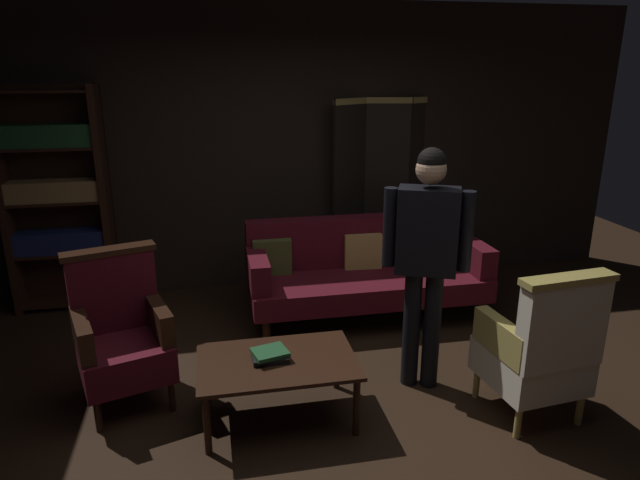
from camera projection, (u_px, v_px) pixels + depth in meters
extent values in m
plane|color=black|center=(344.00, 412.00, 3.67)|extent=(10.00, 10.00, 0.00)
cube|color=black|center=(287.00, 149.00, 5.54)|extent=(7.20, 0.10, 2.80)
cube|color=black|center=(349.00, 194.00, 5.63)|extent=(0.40, 0.28, 1.90)
cube|color=tan|center=(351.00, 101.00, 5.35)|extent=(0.40, 0.29, 0.06)
cube|color=black|center=(386.00, 191.00, 5.78)|extent=(0.46, 0.12, 1.90)
cube|color=tan|center=(389.00, 100.00, 5.51)|extent=(0.46, 0.13, 0.06)
cube|color=black|center=(422.00, 188.00, 5.93)|extent=(0.42, 0.25, 1.90)
cube|color=tan|center=(427.00, 99.00, 5.65)|extent=(0.42, 0.26, 0.06)
cube|color=black|center=(456.00, 185.00, 6.07)|extent=(0.46, 0.12, 1.90)
cube|color=tan|center=(463.00, 99.00, 5.79)|extent=(0.46, 0.13, 0.06)
cube|color=black|center=(6.00, 204.00, 4.91)|extent=(0.06, 0.32, 2.05)
cube|color=black|center=(106.00, 199.00, 5.07)|extent=(0.06, 0.32, 2.05)
cube|color=black|center=(61.00, 198.00, 5.13)|extent=(0.90, 0.02, 2.05)
cube|color=black|center=(71.00, 300.00, 5.28)|extent=(0.86, 0.30, 0.02)
cube|color=black|center=(64.00, 252.00, 5.14)|extent=(0.86, 0.30, 0.02)
cube|color=navy|center=(62.00, 241.00, 5.08)|extent=(0.78, 0.22, 0.20)
cube|color=black|center=(57.00, 201.00, 4.99)|extent=(0.86, 0.30, 0.02)
cube|color=#9E7A47|center=(55.00, 191.00, 4.94)|extent=(0.78, 0.22, 0.18)
cube|color=black|center=(49.00, 148.00, 4.85)|extent=(0.86, 0.30, 0.02)
cube|color=#1E4C28|center=(47.00, 136.00, 4.80)|extent=(0.78, 0.22, 0.19)
cube|color=black|center=(41.00, 91.00, 4.70)|extent=(0.86, 0.30, 0.02)
cylinder|color=black|center=(266.00, 331.00, 4.54)|extent=(0.07, 0.07, 0.22)
cylinder|color=black|center=(480.00, 312.00, 4.90)|extent=(0.07, 0.07, 0.22)
cylinder|color=black|center=(259.00, 302.00, 5.10)|extent=(0.07, 0.07, 0.22)
cylinder|color=black|center=(451.00, 287.00, 5.46)|extent=(0.07, 0.07, 0.22)
cube|color=#4C0F19|center=(368.00, 285.00, 4.94)|extent=(2.10, 0.76, 0.20)
cube|color=#4C0F19|center=(360.00, 240.00, 5.13)|extent=(2.10, 0.18, 0.46)
cube|color=#4C0F19|center=(258.00, 269.00, 4.68)|extent=(0.16, 0.68, 0.26)
cube|color=#4C0F19|center=(472.00, 254.00, 5.05)|extent=(0.16, 0.68, 0.26)
cube|color=#4C5123|center=(272.00, 258.00, 4.89)|extent=(0.35, 0.14, 0.34)
cube|color=tan|center=(363.00, 252.00, 5.05)|extent=(0.35, 0.15, 0.34)
cube|color=maroon|center=(447.00, 246.00, 5.21)|extent=(0.36, 0.21, 0.35)
cylinder|color=black|center=(207.00, 425.00, 3.21)|extent=(0.04, 0.04, 0.39)
cylinder|color=black|center=(356.00, 407.00, 3.38)|extent=(0.04, 0.04, 0.39)
cylinder|color=black|center=(206.00, 376.00, 3.72)|extent=(0.04, 0.04, 0.39)
cylinder|color=black|center=(337.00, 363.00, 3.89)|extent=(0.04, 0.04, 0.39)
cube|color=black|center=(277.00, 362.00, 3.49)|extent=(1.00, 0.64, 0.03)
cylinder|color=tan|center=(533.00, 372.00, 3.93)|extent=(0.04, 0.04, 0.22)
cylinder|color=tan|center=(476.00, 383.00, 3.80)|extent=(0.04, 0.04, 0.22)
cylinder|color=tan|center=(580.00, 409.00, 3.51)|extent=(0.04, 0.04, 0.22)
cylinder|color=tan|center=(518.00, 422.00, 3.38)|extent=(0.04, 0.04, 0.22)
cube|color=beige|center=(530.00, 365.00, 3.59)|extent=(0.61, 0.61, 0.24)
cube|color=beige|center=(563.00, 325.00, 3.26)|extent=(0.57, 0.17, 0.54)
cube|color=tan|center=(569.00, 279.00, 3.17)|extent=(0.61, 0.19, 0.04)
cube|color=tan|center=(565.00, 328.00, 3.59)|extent=(0.14, 0.51, 0.22)
cube|color=tan|center=(502.00, 338.00, 3.45)|extent=(0.14, 0.51, 0.22)
cylinder|color=black|center=(98.00, 416.00, 3.44)|extent=(0.04, 0.04, 0.22)
cylinder|color=black|center=(172.00, 396.00, 3.65)|extent=(0.04, 0.04, 0.22)
cylinder|color=black|center=(88.00, 381.00, 3.82)|extent=(0.04, 0.04, 0.22)
cylinder|color=black|center=(156.00, 364.00, 4.04)|extent=(0.04, 0.04, 0.22)
cube|color=#4C0F19|center=(126.00, 358.00, 3.67)|extent=(0.70, 0.70, 0.24)
cube|color=#4C0F19|center=(113.00, 292.00, 3.75)|extent=(0.57, 0.28, 0.54)
cube|color=black|center=(108.00, 251.00, 3.66)|extent=(0.61, 0.30, 0.04)
cube|color=black|center=(82.00, 335.00, 3.49)|extent=(0.24, 0.50, 0.22)
cube|color=black|center=(159.00, 319.00, 3.71)|extent=(0.24, 0.50, 0.22)
cylinder|color=black|center=(432.00, 330.00, 3.86)|extent=(0.12, 0.12, 0.86)
cylinder|color=black|center=(411.00, 328.00, 3.88)|extent=(0.12, 0.12, 0.86)
cube|color=maroon|center=(425.00, 266.00, 3.73)|extent=(0.36, 0.27, 0.09)
cube|color=black|center=(427.00, 231.00, 3.66)|extent=(0.45, 0.35, 0.58)
cube|color=white|center=(428.00, 222.00, 3.75)|extent=(0.13, 0.07, 0.41)
cube|color=maroon|center=(430.00, 189.00, 3.68)|extent=(0.09, 0.05, 0.04)
cylinder|color=black|center=(466.00, 232.00, 3.60)|extent=(0.09, 0.09, 0.54)
cylinder|color=black|center=(390.00, 227.00, 3.70)|extent=(0.09, 0.09, 0.54)
sphere|color=tan|center=(431.00, 169.00, 3.53)|extent=(0.20, 0.20, 0.20)
sphere|color=black|center=(432.00, 162.00, 3.52)|extent=(0.18, 0.18, 0.18)
cube|color=black|center=(270.00, 357.00, 3.49)|extent=(0.23, 0.18, 0.03)
cube|color=#1E4C28|center=(270.00, 352.00, 3.48)|extent=(0.25, 0.23, 0.03)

